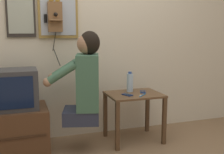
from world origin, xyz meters
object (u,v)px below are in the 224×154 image
object	(u,v)px
person	(85,80)
toothbrush	(142,95)
television	(8,90)
cell_phone_held	(127,95)
cell_phone_spare	(143,92)
framed_picture	(21,11)
wall_mirror	(58,10)
water_bottle	(130,82)
wall_phone_antique	(55,16)

from	to	relation	value
person	toothbrush	bearing A→B (deg)	-78.94
person	television	size ratio (longest dim) A/B	1.67
cell_phone_held	cell_phone_spare	distance (m)	0.24
framed_picture	cell_phone_held	distance (m)	1.45
toothbrush	wall_mirror	bearing A→B (deg)	14.36
framed_picture	wall_mirror	size ratio (longest dim) A/B	0.90
cell_phone_held	wall_mirror	bearing A→B (deg)	127.18
water_bottle	television	bearing A→B (deg)	-176.40
wall_mirror	water_bottle	size ratio (longest dim) A/B	2.68
wall_phone_antique	toothbrush	distance (m)	1.28
cell_phone_spare	toothbrush	distance (m)	0.18
framed_picture	wall_mirror	world-z (taller)	wall_mirror
person	wall_mirror	xyz separation A→B (m)	(-0.19, 0.45, 0.72)
person	television	bearing A→B (deg)	96.17
person	cell_phone_held	size ratio (longest dim) A/B	6.82
person	cell_phone_spare	xyz separation A→B (m)	(0.70, 0.12, -0.20)
wall_phone_antique	framed_picture	distance (m)	0.36
person	wall_phone_antique	world-z (taller)	wall_phone_antique
wall_phone_antique	cell_phone_spare	world-z (taller)	wall_phone_antique
water_bottle	cell_phone_spare	bearing A→B (deg)	-33.19
wall_phone_antique	television	bearing A→B (deg)	-150.72
cell_phone_spare	toothbrush	size ratio (longest dim) A/B	1.09
wall_mirror	toothbrush	size ratio (longest dim) A/B	4.94
television	cell_phone_spare	xyz separation A→B (m)	(1.44, -0.00, -0.12)
television	water_bottle	distance (m)	1.32
television	toothbrush	distance (m)	1.38
cell_phone_held	framed_picture	bearing A→B (deg)	137.52
wall_phone_antique	cell_phone_held	world-z (taller)	wall_phone_antique
television	framed_picture	xyz separation A→B (m)	(0.16, 0.33, 0.78)
television	toothbrush	world-z (taller)	television
framed_picture	cell_phone_spare	world-z (taller)	framed_picture
television	wall_phone_antique	world-z (taller)	wall_phone_antique
cell_phone_spare	toothbrush	world-z (taller)	toothbrush
wall_mirror	cell_phone_held	xyz separation A→B (m)	(0.67, -0.41, -0.92)
person	television	xyz separation A→B (m)	(-0.74, 0.12, -0.08)
framed_picture	wall_mirror	bearing A→B (deg)	-0.46
television	water_bottle	bearing A→B (deg)	3.60
water_bottle	toothbrush	distance (m)	0.27
wall_phone_antique	framed_picture	size ratio (longest dim) A/B	1.33
cell_phone_held	wall_phone_antique	bearing A→B (deg)	131.36
wall_phone_antique	wall_mirror	xyz separation A→B (m)	(0.04, 0.04, 0.08)
person	wall_mirror	distance (m)	0.87
framed_picture	water_bottle	xyz separation A→B (m)	(1.16, -0.25, -0.80)
framed_picture	cell_phone_held	xyz separation A→B (m)	(1.06, -0.41, -0.90)
cell_phone_held	cell_phone_spare	bearing A→B (deg)	-0.76
wall_mirror	toothbrush	bearing A→B (deg)	-31.38
wall_phone_antique	framed_picture	xyz separation A→B (m)	(-0.35, 0.04, 0.06)
water_bottle	toothbrush	world-z (taller)	water_bottle
cell_phone_spare	water_bottle	world-z (taller)	water_bottle
water_bottle	framed_picture	bearing A→B (deg)	167.90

